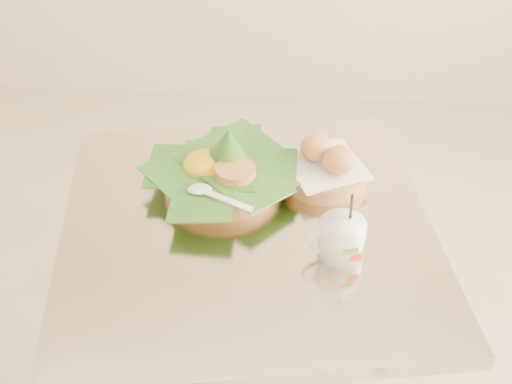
# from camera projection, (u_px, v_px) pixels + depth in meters

# --- Properties ---
(cafe_table) EXTENTS (0.81, 0.81, 0.75)m
(cafe_table) POSITION_uv_depth(u_px,v_px,m) (248.00, 302.00, 1.36)
(cafe_table) COLOR gray
(cafe_table) RESTS_ON floor
(rice_basket) EXTENTS (0.30, 0.30, 0.15)m
(rice_basket) POSITION_uv_depth(u_px,v_px,m) (222.00, 169.00, 1.29)
(rice_basket) COLOR #B0844B
(rice_basket) RESTS_ON cafe_table
(bread_basket) EXTENTS (0.20, 0.20, 0.09)m
(bread_basket) POSITION_uv_depth(u_px,v_px,m) (325.00, 167.00, 1.31)
(bread_basket) COLOR #B0844B
(bread_basket) RESTS_ON cafe_table
(coffee_mug) EXTENTS (0.11, 0.09, 0.14)m
(coffee_mug) POSITION_uv_depth(u_px,v_px,m) (341.00, 238.00, 1.13)
(coffee_mug) COLOR white
(coffee_mug) RESTS_ON cafe_table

